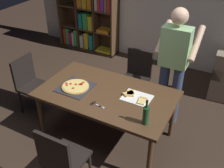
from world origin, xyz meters
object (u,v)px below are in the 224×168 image
wine_bottle (146,115)px  kitchen_scissors (95,104)px  person_serving_pizza (174,62)px  pepperoni_pizza_on_tray (75,87)px  chair_left_end (30,82)px  chair_near_camera (61,158)px  chair_far_side (137,74)px  dining_table (107,97)px  bookshelf (88,10)px

wine_bottle → kitchen_scissors: size_ratio=1.61×
person_serving_pizza → pepperoni_pizza_on_tray: 1.38m
chair_left_end → wine_bottle: (2.03, -0.32, 0.36)m
chair_near_camera → chair_far_side: size_ratio=1.00×
dining_table → chair_left_end: size_ratio=1.95×
chair_far_side → wine_bottle: size_ratio=2.85×
person_serving_pizza → kitchen_scissors: person_serving_pizza is taller
wine_bottle → dining_table: bearing=154.5°
bookshelf → pepperoni_pizza_on_tray: bearing=-60.7°
dining_table → person_serving_pizza: bearing=51.3°
dining_table → wine_bottle: wine_bottle is taller
chair_far_side → pepperoni_pizza_on_tray: (-0.42, -1.09, 0.25)m
chair_left_end → person_serving_pizza: 2.19m
chair_left_end → pepperoni_pizza_on_tray: size_ratio=2.12×
chair_far_side → chair_near_camera: bearing=-90.0°
dining_table → person_serving_pizza: person_serving_pizza is taller
wine_bottle → kitchen_scissors: wine_bottle is taller
chair_far_side → bookshelf: size_ratio=0.46×
pepperoni_pizza_on_tray → kitchen_scissors: bearing=-24.2°
person_serving_pizza → bookshelf: bearing=146.7°
dining_table → wine_bottle: size_ratio=5.56×
person_serving_pizza → chair_far_side: bearing=160.6°
chair_left_end → bookshelf: bearing=100.5°
dining_table → kitchen_scissors: kitchen_scissors is taller
bookshelf → chair_far_side: bearing=-37.3°
bookshelf → pepperoni_pizza_on_tray: size_ratio=4.60×
kitchen_scissors → wine_bottle: bearing=-2.9°
chair_near_camera → kitchen_scissors: chair_near_camera is taller
chair_far_side → bookshelf: (-1.81, 1.38, 0.42)m
chair_far_side → bookshelf: bookshelf is taller
chair_far_side → person_serving_pizza: person_serving_pizza is taller
chair_near_camera → person_serving_pizza: size_ratio=0.51×
chair_near_camera → chair_left_end: bearing=143.8°
chair_left_end → bookshelf: size_ratio=0.46×
person_serving_pizza → wine_bottle: bearing=-87.7°
chair_far_side → kitchen_scissors: (0.01, -1.28, 0.24)m
chair_near_camera → chair_left_end: size_ratio=1.00×
chair_far_side → person_serving_pizza: size_ratio=0.51×
dining_table → chair_far_side: chair_far_side is taller
pepperoni_pizza_on_tray → chair_far_side: bearing=68.8°
person_serving_pizza → wine_bottle: (0.04, -1.10, -0.13)m
dining_table → pepperoni_pizza_on_tray: size_ratio=4.14×
chair_near_camera → kitchen_scissors: 0.75m
wine_bottle → person_serving_pizza: bearing=92.3°
kitchen_scissors → person_serving_pizza: bearing=59.8°
chair_far_side → person_serving_pizza: bearing=-19.4°
chair_far_side → pepperoni_pizza_on_tray: 1.20m
wine_bottle → kitchen_scissors: 0.67m
chair_left_end → chair_far_side: bearing=36.2°
kitchen_scissors → chair_near_camera: bearing=-90.5°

